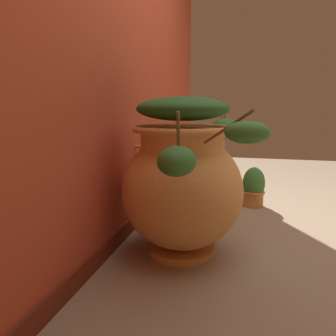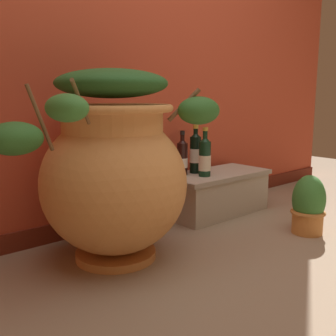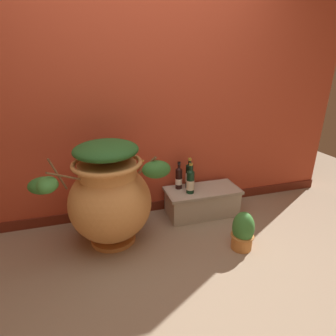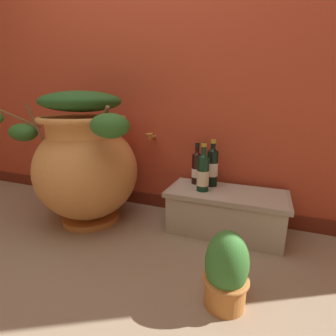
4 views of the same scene
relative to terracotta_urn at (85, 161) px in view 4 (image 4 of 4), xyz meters
The scene contains 8 objects.
ground_plane 0.90m from the terracotta_urn, 61.63° to the right, with size 7.00×7.00×0.00m, color gray.
back_wall 1.05m from the terracotta_urn, 54.43° to the left, with size 4.40×0.33×2.60m.
terracotta_urn is the anchor object (origin of this frame).
stone_ledge 1.02m from the terracotta_urn, 12.17° to the left, with size 0.77×0.36×0.28m.
wine_bottle_left 0.78m from the terracotta_urn, 22.39° to the left, with size 0.07×0.07×0.29m.
wine_bottle_middle 0.82m from the terracotta_urn, 11.85° to the left, with size 0.08×0.08×0.32m.
wine_bottle_right 0.88m from the terracotta_urn, 19.09° to the left, with size 0.08×0.08×0.32m.
potted_shrub 1.17m from the terracotta_urn, 22.05° to the right, with size 0.20×0.20×0.35m.
Camera 4 is at (0.79, -0.66, 0.85)m, focal length 26.40 mm.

